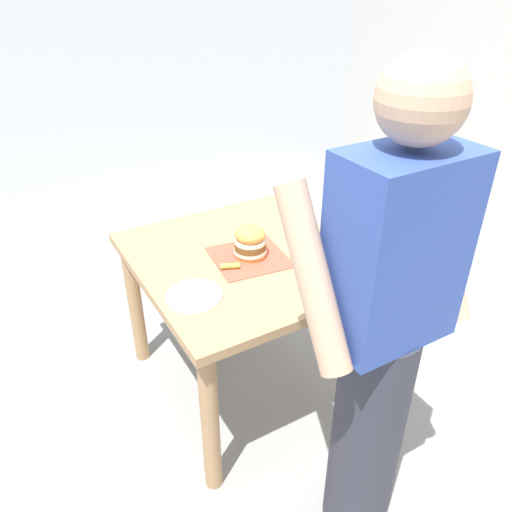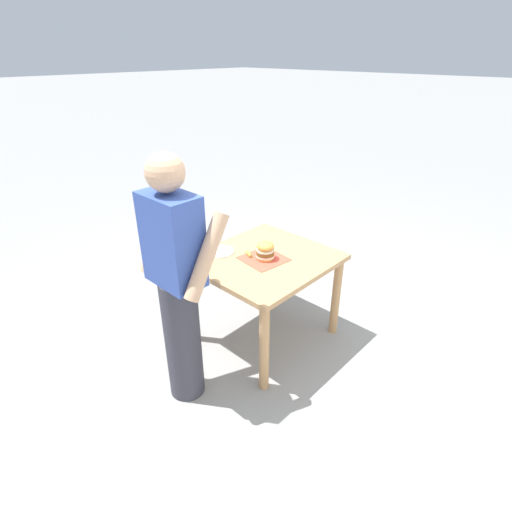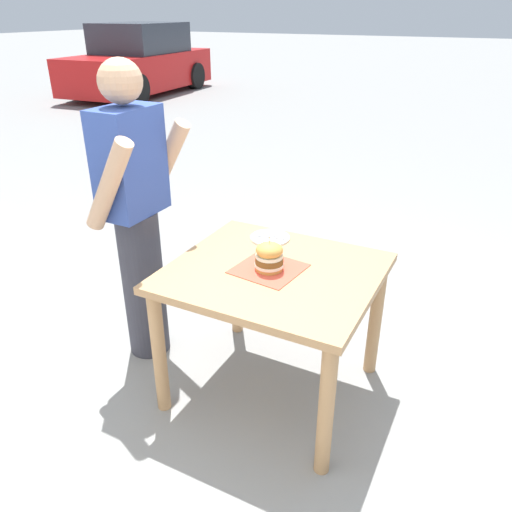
{
  "view_description": "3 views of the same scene",
  "coord_description": "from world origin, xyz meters",
  "px_view_note": "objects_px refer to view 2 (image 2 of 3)",
  "views": [
    {
      "loc": [
        0.9,
        1.65,
        1.85
      ],
      "look_at": [
        0.0,
        0.1,
        0.79
      ],
      "focal_mm": 35.0,
      "sensor_mm": 36.0,
      "label": 1
    },
    {
      "loc": [
        -1.81,
        2.02,
        2.17
      ],
      "look_at": [
        0.0,
        0.1,
        0.79
      ],
      "focal_mm": 28.0,
      "sensor_mm": 36.0,
      "label": 2
    },
    {
      "loc": [
        -1.97,
        -0.91,
        1.89
      ],
      "look_at": [
        0.0,
        0.1,
        0.79
      ],
      "focal_mm": 35.0,
      "sensor_mm": 36.0,
      "label": 3
    }
  ],
  "objects_px": {
    "patio_table": "(265,271)",
    "side_plate_with_forks": "(220,251)",
    "pickle_spear": "(249,254)",
    "diner_across_table": "(177,283)",
    "sandwich": "(265,250)"
  },
  "relations": [
    {
      "from": "sandwich",
      "to": "diner_across_table",
      "type": "xyz_separation_m",
      "value": [
        0.0,
        0.81,
        0.07
      ]
    },
    {
      "from": "sandwich",
      "to": "pickle_spear",
      "type": "xyz_separation_m",
      "value": [
        0.12,
        0.05,
        -0.06
      ]
    },
    {
      "from": "pickle_spear",
      "to": "diner_across_table",
      "type": "distance_m",
      "value": 0.78
    },
    {
      "from": "patio_table",
      "to": "pickle_spear",
      "type": "bearing_deg",
      "value": 32.28
    },
    {
      "from": "side_plate_with_forks",
      "to": "diner_across_table",
      "type": "height_order",
      "value": "diner_across_table"
    },
    {
      "from": "pickle_spear",
      "to": "sandwich",
      "type": "bearing_deg",
      "value": -158.49
    },
    {
      "from": "patio_table",
      "to": "pickle_spear",
      "type": "relative_size",
      "value": 12.69
    },
    {
      "from": "sandwich",
      "to": "pickle_spear",
      "type": "distance_m",
      "value": 0.15
    },
    {
      "from": "patio_table",
      "to": "diner_across_table",
      "type": "relative_size",
      "value": 0.59
    },
    {
      "from": "patio_table",
      "to": "diner_across_table",
      "type": "bearing_deg",
      "value": 91.21
    },
    {
      "from": "patio_table",
      "to": "side_plate_with_forks",
      "type": "relative_size",
      "value": 4.55
    },
    {
      "from": "sandwich",
      "to": "side_plate_with_forks",
      "type": "relative_size",
      "value": 0.81
    },
    {
      "from": "sandwich",
      "to": "side_plate_with_forks",
      "type": "distance_m",
      "value": 0.38
    },
    {
      "from": "sandwich",
      "to": "patio_table",
      "type": "bearing_deg",
      "value": -43.98
    },
    {
      "from": "side_plate_with_forks",
      "to": "diner_across_table",
      "type": "bearing_deg",
      "value": 117.29
    }
  ]
}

